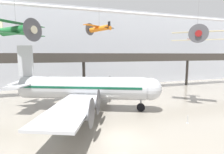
{
  "coord_description": "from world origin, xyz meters",
  "views": [
    {
      "loc": [
        -6.45,
        -16.95,
        8.98
      ],
      "look_at": [
        1.38,
        7.08,
        5.7
      ],
      "focal_mm": 28.0,
      "sensor_mm": 36.0,
      "label": 1
    }
  ],
  "objects_px": {
    "airliner_silver_main": "(82,88)",
    "suspended_plane_orange_highwing": "(99,28)",
    "suspended_plane_green_biplane": "(16,30)",
    "stanchion_barrier": "(188,121)",
    "suspended_plane_cream_biplane": "(197,37)"
  },
  "relations": [
    {
      "from": "stanchion_barrier",
      "to": "suspended_plane_cream_biplane",
      "type": "bearing_deg",
      "value": 43.6
    },
    {
      "from": "suspended_plane_orange_highwing",
      "to": "stanchion_barrier",
      "type": "xyz_separation_m",
      "value": [
        8.14,
        -14.94,
        -13.48
      ]
    },
    {
      "from": "suspended_plane_cream_biplane",
      "to": "stanchion_barrier",
      "type": "height_order",
      "value": "suspended_plane_cream_biplane"
    },
    {
      "from": "airliner_silver_main",
      "to": "stanchion_barrier",
      "type": "relative_size",
      "value": 26.38
    },
    {
      "from": "suspended_plane_orange_highwing",
      "to": "suspended_plane_cream_biplane",
      "type": "xyz_separation_m",
      "value": [
        15.19,
        -8.22,
        -1.88
      ]
    },
    {
      "from": "suspended_plane_cream_biplane",
      "to": "suspended_plane_green_biplane",
      "type": "relative_size",
      "value": 0.94
    },
    {
      "from": "airliner_silver_main",
      "to": "stanchion_barrier",
      "type": "height_order",
      "value": "airliner_silver_main"
    },
    {
      "from": "suspended_plane_orange_highwing",
      "to": "stanchion_barrier",
      "type": "distance_m",
      "value": 21.7
    },
    {
      "from": "airliner_silver_main",
      "to": "suspended_plane_green_biplane",
      "type": "height_order",
      "value": "suspended_plane_green_biplane"
    },
    {
      "from": "airliner_silver_main",
      "to": "suspended_plane_cream_biplane",
      "type": "distance_m",
      "value": 21.28
    },
    {
      "from": "suspended_plane_green_biplane",
      "to": "suspended_plane_orange_highwing",
      "type": "bearing_deg",
      "value": 51.14
    },
    {
      "from": "suspended_plane_green_biplane",
      "to": "stanchion_barrier",
      "type": "height_order",
      "value": "suspended_plane_green_biplane"
    },
    {
      "from": "airliner_silver_main",
      "to": "suspended_plane_orange_highwing",
      "type": "height_order",
      "value": "suspended_plane_orange_highwing"
    },
    {
      "from": "suspended_plane_orange_highwing",
      "to": "suspended_plane_green_biplane",
      "type": "xyz_separation_m",
      "value": [
        -13.58,
        -2.18,
        -1.12
      ]
    },
    {
      "from": "airliner_silver_main",
      "to": "suspended_plane_orange_highwing",
      "type": "distance_m",
      "value": 12.12
    }
  ]
}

